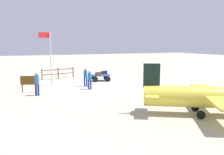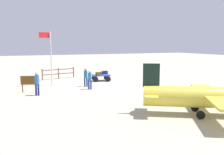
% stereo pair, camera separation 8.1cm
% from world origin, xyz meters
% --- Properties ---
extents(ground_plane, '(120.00, 120.00, 0.00)m').
position_xyz_m(ground_plane, '(0.00, 0.00, 0.00)').
color(ground_plane, '#B4AB96').
extents(luggage_cart, '(2.05, 1.56, 0.65)m').
position_xyz_m(luggage_cart, '(-1.72, -0.88, 0.46)').
color(luggage_cart, blue).
rests_on(luggage_cart, ground).
extents(suitcase_dark, '(0.54, 0.45, 0.28)m').
position_xyz_m(suitcase_dark, '(-2.17, -1.41, 0.79)').
color(suitcase_dark, '#392C18').
rests_on(suitcase_dark, luggage_cart).
extents(suitcase_tan, '(0.50, 0.36, 0.33)m').
position_xyz_m(suitcase_tan, '(-2.39, -1.35, 0.82)').
color(suitcase_tan, '#1B1E51').
rests_on(suitcase_tan, luggage_cart).
extents(suitcase_grey, '(0.61, 0.45, 0.31)m').
position_xyz_m(suitcase_grey, '(-1.38, -0.67, 0.81)').
color(suitcase_grey, '#433719').
rests_on(suitcase_grey, luggage_cart).
extents(worker_lead, '(0.43, 0.43, 1.60)m').
position_xyz_m(worker_lead, '(0.77, 2.94, 0.90)').
color(worker_lead, navy).
rests_on(worker_lead, ground).
extents(worker_trailing, '(0.36, 0.36, 1.68)m').
position_xyz_m(worker_trailing, '(0.70, 1.60, 0.98)').
color(worker_trailing, navy).
rests_on(worker_trailing, ground).
extents(worker_supervisor, '(0.48, 0.48, 1.75)m').
position_xyz_m(worker_supervisor, '(5.15, 3.71, 1.03)').
color(worker_supervisor, navy).
rests_on(worker_supervisor, ground).
extents(airplane_near, '(7.66, 5.91, 2.78)m').
position_xyz_m(airplane_near, '(-2.97, 12.95, 1.02)').
color(airplane_near, gold).
rests_on(airplane_near, ground).
extents(flagpole, '(1.07, 0.25, 4.93)m').
position_xyz_m(flagpole, '(3.49, -0.27, 2.94)').
color(flagpole, silver).
rests_on(flagpole, ground).
extents(signboard, '(1.21, 0.49, 1.31)m').
position_xyz_m(signboard, '(5.59, 2.20, 0.88)').
color(signboard, '#4C3319').
rests_on(signboard, ground).
extents(wooden_fence, '(3.71, 0.95, 1.19)m').
position_xyz_m(wooden_fence, '(1.90, -4.39, 0.68)').
color(wooden_fence, brown).
rests_on(wooden_fence, ground).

